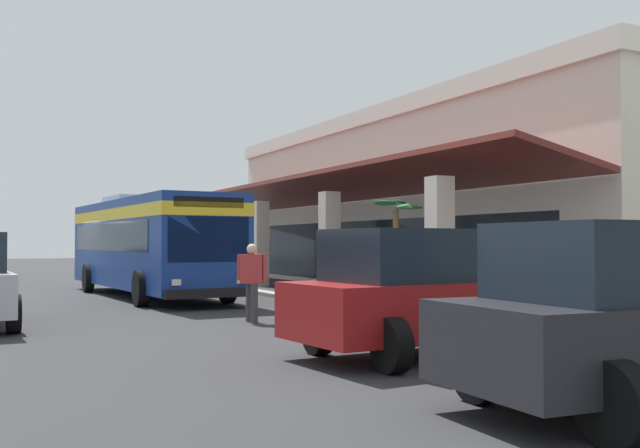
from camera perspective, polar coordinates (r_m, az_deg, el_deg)
name	(u,v)px	position (r m, az deg, el deg)	size (l,w,h in m)	color
ground	(297,287)	(29.28, -1.80, -4.89)	(120.00, 120.00, 0.00)	#2D2D30
curb_strip	(248,290)	(26.49, -5.59, -5.12)	(29.95, 0.50, 0.12)	#9E998E
plaza_building	(467,202)	(31.15, 11.28, 1.65)	(25.26, 13.52, 6.85)	beige
transit_bus	(148,240)	(24.71, -13.12, -1.20)	(11.34, 3.26, 3.34)	navy
parked_suv_red	(437,290)	(11.77, 9.03, -5.07)	(2.98, 4.95, 1.97)	maroon
pedestrian	(252,278)	(16.38, -5.28, -4.17)	(0.51, 0.54, 1.74)	#38383D
potted_palm	(396,275)	(19.59, 5.91, -3.96)	(1.68, 1.58, 2.96)	brown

